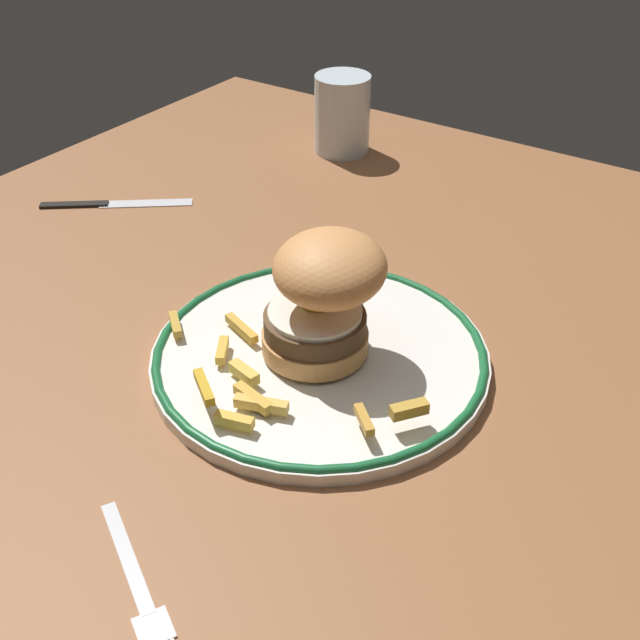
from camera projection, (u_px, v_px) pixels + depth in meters
ground_plane at (337, 372)px, 72.06cm from camera, size 112.14×108.44×4.00cm
dinner_plate at (320, 355)px, 69.47cm from camera, size 29.57×29.57×1.60cm
burger at (323, 295)px, 65.85cm from camera, size 11.61×11.97×11.17cm
fries_pile at (271, 363)px, 66.28cm from camera, size 26.35×19.16×2.28cm
water_glass at (342, 119)px, 105.45cm from camera, size 7.39×7.39×10.26cm
fork at (138, 585)px, 50.83cm from camera, size 13.27×8.18×0.36cm
knife at (104, 203)px, 94.61cm from camera, size 15.12×12.25×0.70cm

